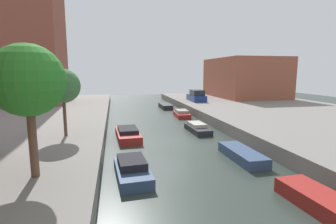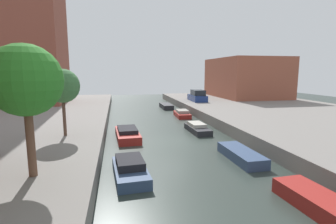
{
  "view_description": "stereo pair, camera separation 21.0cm",
  "coord_description": "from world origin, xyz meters",
  "px_view_note": "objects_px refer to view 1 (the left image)",
  "views": [
    {
      "loc": [
        -4.21,
        -18.58,
        5.25
      ],
      "look_at": [
        0.65,
        4.66,
        1.56
      ],
      "focal_mm": 27.55,
      "sensor_mm": 36.0,
      "label": 1
    },
    {
      "loc": [
        -4.0,
        -18.63,
        5.25
      ],
      "look_at": [
        0.65,
        4.66,
        1.56
      ],
      "focal_mm": 27.55,
      "sensor_mm": 36.0,
      "label": 2
    }
  ],
  "objects_px": {
    "street_tree_1": "(28,81)",
    "moored_boat_left_3": "(128,134)",
    "parked_car": "(196,96)",
    "moored_boat_right_3": "(197,128)",
    "moored_boat_right_4": "(182,114)",
    "moored_boat_right_2": "(242,155)",
    "moored_boat_left_2": "(132,170)",
    "apartment_tower_far": "(18,9)",
    "low_block_right": "(244,78)",
    "moored_boat_right_5": "(165,106)",
    "moored_boat_right_1": "(332,208)",
    "street_tree_2": "(63,86)"
  },
  "relations": [
    {
      "from": "street_tree_1",
      "to": "moored_boat_left_3",
      "type": "height_order",
      "value": "street_tree_1"
    },
    {
      "from": "parked_car",
      "to": "moored_boat_left_3",
      "type": "distance_m",
      "value": 19.72
    },
    {
      "from": "moored_boat_right_3",
      "to": "moored_boat_right_4",
      "type": "distance_m",
      "value": 7.88
    },
    {
      "from": "moored_boat_left_3",
      "to": "moored_boat_right_2",
      "type": "distance_m",
      "value": 9.14
    },
    {
      "from": "moored_boat_left_2",
      "to": "moored_boat_left_3",
      "type": "bearing_deg",
      "value": 88.55
    },
    {
      "from": "moored_boat_right_2",
      "to": "parked_car",
      "type": "bearing_deg",
      "value": 78.85
    },
    {
      "from": "apartment_tower_far",
      "to": "low_block_right",
      "type": "height_order",
      "value": "apartment_tower_far"
    },
    {
      "from": "low_block_right",
      "to": "parked_car",
      "type": "distance_m",
      "value": 11.71
    },
    {
      "from": "moored_boat_right_2",
      "to": "moored_boat_right_5",
      "type": "relative_size",
      "value": 0.99
    },
    {
      "from": "parked_car",
      "to": "moored_boat_left_3",
      "type": "relative_size",
      "value": 1.05
    },
    {
      "from": "moored_boat_left_2",
      "to": "moored_boat_right_3",
      "type": "distance_m",
      "value": 10.88
    },
    {
      "from": "moored_boat_right_1",
      "to": "moored_boat_right_4",
      "type": "xyz_separation_m",
      "value": [
        0.04,
        21.79,
        0.03
      ]
    },
    {
      "from": "apartment_tower_far",
      "to": "moored_boat_right_2",
      "type": "relative_size",
      "value": 6.11
    },
    {
      "from": "parked_car",
      "to": "street_tree_2",
      "type": "bearing_deg",
      "value": -129.47
    },
    {
      "from": "low_block_right",
      "to": "moored_boat_right_4",
      "type": "xyz_separation_m",
      "value": [
        -14.46,
        -12.34,
        -3.95
      ]
    },
    {
      "from": "moored_boat_left_3",
      "to": "low_block_right",
      "type": "bearing_deg",
      "value": 45.11
    },
    {
      "from": "street_tree_1",
      "to": "moored_boat_right_5",
      "type": "relative_size",
      "value": 1.32
    },
    {
      "from": "street_tree_2",
      "to": "moored_boat_left_2",
      "type": "height_order",
      "value": "street_tree_2"
    },
    {
      "from": "apartment_tower_far",
      "to": "moored_boat_right_5",
      "type": "height_order",
      "value": "apartment_tower_far"
    },
    {
      "from": "apartment_tower_far",
      "to": "street_tree_2",
      "type": "distance_m",
      "value": 23.55
    },
    {
      "from": "low_block_right",
      "to": "parked_car",
      "type": "bearing_deg",
      "value": -153.9
    },
    {
      "from": "moored_boat_right_5",
      "to": "low_block_right",
      "type": "bearing_deg",
      "value": 18.24
    },
    {
      "from": "moored_boat_right_3",
      "to": "moored_boat_right_2",
      "type": "bearing_deg",
      "value": -87.35
    },
    {
      "from": "parked_car",
      "to": "moored_boat_right_1",
      "type": "height_order",
      "value": "parked_car"
    },
    {
      "from": "parked_car",
      "to": "moored_boat_right_2",
      "type": "xyz_separation_m",
      "value": [
        -4.48,
        -22.7,
        -1.39
      ]
    },
    {
      "from": "moored_boat_left_3",
      "to": "moored_boat_right_5",
      "type": "relative_size",
      "value": 1.14
    },
    {
      "from": "low_block_right",
      "to": "apartment_tower_far",
      "type": "bearing_deg",
      "value": -174.16
    },
    {
      "from": "moored_boat_right_2",
      "to": "moored_boat_left_2",
      "type": "bearing_deg",
      "value": -169.23
    },
    {
      "from": "moored_boat_right_1",
      "to": "moored_boat_right_3",
      "type": "relative_size",
      "value": 1.24
    },
    {
      "from": "moored_boat_right_1",
      "to": "moored_boat_left_3",
      "type": "bearing_deg",
      "value": 117.82
    },
    {
      "from": "apartment_tower_far",
      "to": "moored_boat_right_3",
      "type": "xyz_separation_m",
      "value": [
        18.92,
        -16.72,
        -12.96
      ]
    },
    {
      "from": "street_tree_1",
      "to": "moored_boat_right_4",
      "type": "height_order",
      "value": "street_tree_1"
    },
    {
      "from": "moored_boat_right_3",
      "to": "moored_boat_right_4",
      "type": "bearing_deg",
      "value": 85.51
    },
    {
      "from": "moored_boat_left_3",
      "to": "moored_boat_right_3",
      "type": "xyz_separation_m",
      "value": [
        6.18,
        1.14,
        -0.05
      ]
    },
    {
      "from": "apartment_tower_far",
      "to": "moored_boat_right_4",
      "type": "xyz_separation_m",
      "value": [
        19.54,
        -8.87,
        -12.94
      ]
    },
    {
      "from": "moored_boat_right_3",
      "to": "moored_boat_right_4",
      "type": "height_order",
      "value": "moored_boat_right_4"
    },
    {
      "from": "street_tree_2",
      "to": "moored_boat_right_2",
      "type": "xyz_separation_m",
      "value": [
        10.76,
        -4.2,
        -4.03
      ]
    },
    {
      "from": "moored_boat_left_2",
      "to": "moored_boat_right_1",
      "type": "xyz_separation_m",
      "value": [
        6.95,
        -5.13,
        -0.07
      ]
    },
    {
      "from": "apartment_tower_far",
      "to": "street_tree_1",
      "type": "distance_m",
      "value": 29.56
    },
    {
      "from": "street_tree_2",
      "to": "moored_boat_left_2",
      "type": "xyz_separation_m",
      "value": [
        4.04,
        -5.48,
        -3.95
      ]
    },
    {
      "from": "street_tree_1",
      "to": "moored_boat_right_3",
      "type": "xyz_separation_m",
      "value": [
        10.41,
        10.32,
        -4.57
      ]
    },
    {
      "from": "street_tree_1",
      "to": "parked_car",
      "type": "relative_size",
      "value": 1.11
    },
    {
      "from": "moored_boat_right_5",
      "to": "moored_boat_right_2",
      "type": "bearing_deg",
      "value": -89.47
    },
    {
      "from": "low_block_right",
      "to": "moored_boat_right_2",
      "type": "height_order",
      "value": "low_block_right"
    },
    {
      "from": "parked_car",
      "to": "moored_boat_left_2",
      "type": "bearing_deg",
      "value": -115.03
    },
    {
      "from": "low_block_right",
      "to": "moored_boat_right_2",
      "type": "relative_size",
      "value": 3.44
    },
    {
      "from": "street_tree_1",
      "to": "street_tree_2",
      "type": "bearing_deg",
      "value": 90.0
    },
    {
      "from": "moored_boat_left_3",
      "to": "moored_boat_right_2",
      "type": "relative_size",
      "value": 1.15
    },
    {
      "from": "apartment_tower_far",
      "to": "moored_boat_left_3",
      "type": "distance_m",
      "value": 25.46
    },
    {
      "from": "apartment_tower_far",
      "to": "moored_boat_left_3",
      "type": "xyz_separation_m",
      "value": [
        12.74,
        -17.86,
        -12.9
      ]
    }
  ]
}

